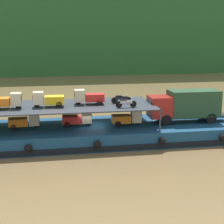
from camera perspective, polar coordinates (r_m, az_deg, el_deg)
name	(u,v)px	position (r m, az deg, el deg)	size (l,w,h in m)	color
ground_plane	(92,141)	(34.98, -3.19, -4.45)	(400.00, 400.00, 0.00)	brown
cargo_barge	(91,133)	(34.75, -3.20, -3.28)	(28.24, 8.12, 1.50)	navy
covered_lorry	(186,105)	(36.15, 11.33, 1.09)	(7.89, 2.41, 3.10)	maroon
cargo_rack	(50,107)	(33.92, -9.65, 0.85)	(19.04, 6.80, 2.00)	#2D333D
mini_truck_lower_aft	(24,121)	(34.18, -13.41, -1.37)	(2.80, 1.30, 1.38)	orange
mini_truck_lower_mid	(78,119)	(34.33, -5.36, -1.02)	(2.79, 1.29, 1.38)	red
mini_truck_lower_fore	(127,118)	(34.43, 2.36, -0.94)	(2.78, 1.26, 1.38)	orange
mini_truck_upper_mid	(6,101)	(33.26, -16.05, 1.64)	(2.75, 1.22, 1.38)	orange
mini_truck_upper_fore	(48,99)	(33.29, -9.90, 1.95)	(2.77, 1.26, 1.38)	gold
mini_truck_upper_bow	(89,97)	(34.09, -3.64, 2.34)	(2.79, 1.28, 1.38)	red
motorcycle_upper_port	(126,103)	(32.56, 2.16, 1.43)	(1.90, 0.55, 0.87)	black
motorcycle_upper_centre	(121,99)	(34.52, 1.41, 2.05)	(1.90, 0.55, 0.87)	black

